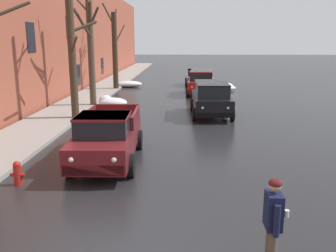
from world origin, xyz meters
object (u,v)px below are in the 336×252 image
Objects in this scene: suv_black_parked_kerbside_close at (211,98)px; suv_red_parked_kerbside_mid at (201,82)px; bare_tree_mid_block at (90,42)px; bare_tree_far_down_block at (115,48)px; bare_tree_second_along_sidewalk at (72,48)px; pedestrian_with_coffee at (273,218)px; pickup_truck_maroon_approaching_near_lane at (107,137)px; sedan_grey_parked_far_down_block at (196,77)px; fire_hydrant at (17,173)px.

suv_black_parked_kerbside_close and suv_red_parked_kerbside_mid have the same top height.
bare_tree_far_down_block is at bearing 90.17° from bare_tree_mid_block.
bare_tree_second_along_sidewalk is 3.97× the size of pedestrian_with_coffee.
pickup_truck_maroon_approaching_near_lane is 1.29× the size of sedan_grey_parked_far_down_block.
pickup_truck_maroon_approaching_near_lane is at bearing 124.80° from pedestrian_with_coffee.
pickup_truck_maroon_approaching_near_lane is 9.03m from suv_black_parked_kerbside_close.
bare_tree_mid_block is at bearing 93.90° from fire_hydrant.
bare_tree_far_down_block is 20.85m from fire_hydrant.
pedestrian_with_coffee is (0.04, -13.96, 0.05)m from suv_black_parked_kerbside_close.
suv_red_parked_kerbside_mid reaches higher than fire_hydrant.
pedestrian_with_coffee is at bearing -89.51° from suv_red_parked_kerbside_mid.
bare_tree_second_along_sidewalk is at bearing -168.82° from suv_black_parked_kerbside_close.
bare_tree_mid_block is 1.04× the size of bare_tree_far_down_block.
pedestrian_with_coffee reaches higher than fire_hydrant.
suv_black_parked_kerbside_close is 6.30× the size of fire_hydrant.
fire_hydrant is (0.85, -12.53, -3.54)m from bare_tree_mid_block.
suv_red_parked_kerbside_mid is 2.51× the size of pedestrian_with_coffee.
bare_tree_far_down_block is 3.98× the size of pedestrian_with_coffee.
suv_red_parked_kerbside_mid is 21.88m from pedestrian_with_coffee.
pedestrian_with_coffee is at bearing -60.56° from bare_tree_second_along_sidewalk.
bare_tree_far_down_block is 18.92m from pickup_truck_maroon_approaching_near_lane.
sedan_grey_parked_far_down_block is at bearing 92.05° from suv_red_parked_kerbside_mid.
bare_tree_mid_block reaches higher than bare_tree_far_down_block.
suv_black_parked_kerbside_close is at bearing -55.78° from bare_tree_far_down_block.
bare_tree_mid_block reaches higher than suv_red_parked_kerbside_mid.
pedestrian_with_coffee is at bearing -31.20° from fire_hydrant.
pedestrian_with_coffee is (7.13, -24.39, -2.38)m from bare_tree_far_down_block.
bare_tree_mid_block is at bearing -120.64° from sedan_grey_parked_far_down_block.
bare_tree_mid_block is 1.46× the size of pickup_truck_maroon_approaching_near_lane.
pickup_truck_maroon_approaching_near_lane is (3.00, -6.68, -2.76)m from bare_tree_second_along_sidewalk.
suv_black_parked_kerbside_close is at bearing 11.18° from bare_tree_second_along_sidewalk.
pickup_truck_maroon_approaching_near_lane is at bearing -73.87° from bare_tree_mid_block.
suv_black_parked_kerbside_close is (7.09, -10.43, -2.43)m from bare_tree_far_down_block.
bare_tree_second_along_sidewalk is at bearing -89.74° from bare_tree_mid_block.
sedan_grey_parked_far_down_block is at bearing 80.35° from pickup_truck_maroon_approaching_near_lane.
fire_hydrant is at bearing -121.44° from suv_black_parked_kerbside_close.
suv_red_parked_kerbside_mid is at bearing -19.84° from bare_tree_far_down_block.
sedan_grey_parked_far_down_block is 27.65m from pedestrian_with_coffee.
pickup_truck_maroon_approaching_near_lane reaches higher than sedan_grey_parked_far_down_block.
suv_red_parked_kerbside_mid is (6.90, 9.32, -2.65)m from bare_tree_second_along_sidewalk.
pedestrian_with_coffee reaches higher than sedan_grey_parked_far_down_block.
suv_red_parked_kerbside_mid is at bearing 90.49° from pedestrian_with_coffee.
bare_tree_mid_block is (-0.02, 3.75, 0.25)m from bare_tree_second_along_sidewalk.
suv_black_parked_kerbside_close is at bearing -88.51° from sedan_grey_parked_far_down_block.
pedestrian_with_coffee is (0.19, -21.88, 0.05)m from suv_red_parked_kerbside_mid.
bare_tree_mid_block is at bearing 161.58° from suv_black_parked_kerbside_close.
bare_tree_far_down_block is (-0.02, 8.08, -0.48)m from bare_tree_mid_block.
bare_tree_second_along_sidewalk reaches higher than suv_red_parked_kerbside_mid.
pickup_truck_maroon_approaching_near_lane is (3.04, -18.50, -2.53)m from bare_tree_far_down_block.
suv_black_parked_kerbside_close reaches higher than fire_hydrant.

